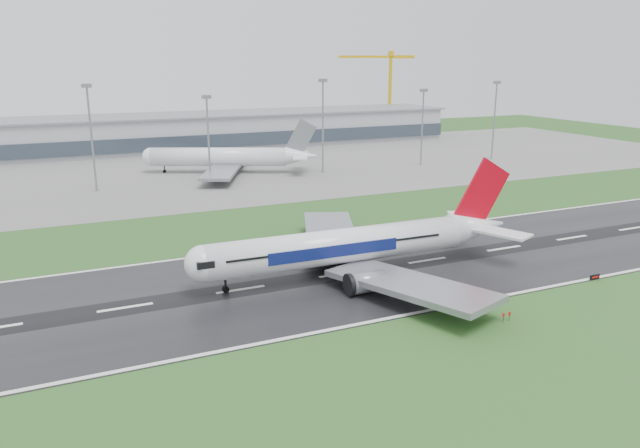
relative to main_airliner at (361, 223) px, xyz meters
name	(u,v)px	position (x,y,z in m)	size (l,w,h in m)	color
ground	(427,261)	(16.09, 0.83, -10.04)	(520.00, 520.00, 0.00)	#234D1C
runway	(427,261)	(16.09, 0.83, -9.99)	(400.00, 45.00, 0.10)	black
apron	(245,166)	(16.09, 125.83, -10.00)	(400.00, 130.00, 0.08)	slate
terminal	(207,131)	(16.09, 185.83, -2.54)	(240.00, 36.00, 15.00)	#92959D
main_airliner	(361,223)	(0.00, 0.00, 0.00)	(67.37, 64.16, 19.89)	white
parked_airliner	(226,147)	(5.68, 115.26, -0.50)	(64.60, 60.14, 18.93)	silver
tower_crane	(390,93)	(124.55, 200.83, 12.30)	(45.32, 2.47, 44.70)	#D7A009
runway_sign	(595,277)	(38.51, -21.55, -9.52)	(2.30, 0.26, 1.04)	black
floodmast_1	(92,141)	(-40.52, 100.83, 5.94)	(0.64, 0.64, 31.97)	gray
floodmast_2	(209,141)	(-4.06, 100.83, 3.85)	(0.64, 0.64, 27.79)	gray
floodmast_3	(323,128)	(37.82, 100.83, 6.21)	(0.64, 0.64, 32.51)	gray
floodmast_4	(422,129)	(80.23, 100.83, 4.08)	(0.64, 0.64, 28.26)	gray
floodmast_5	(494,122)	(115.21, 100.83, 5.31)	(0.64, 0.64, 30.72)	gray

